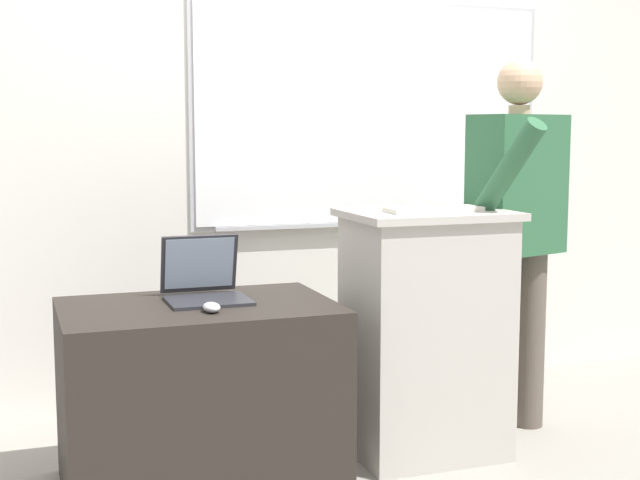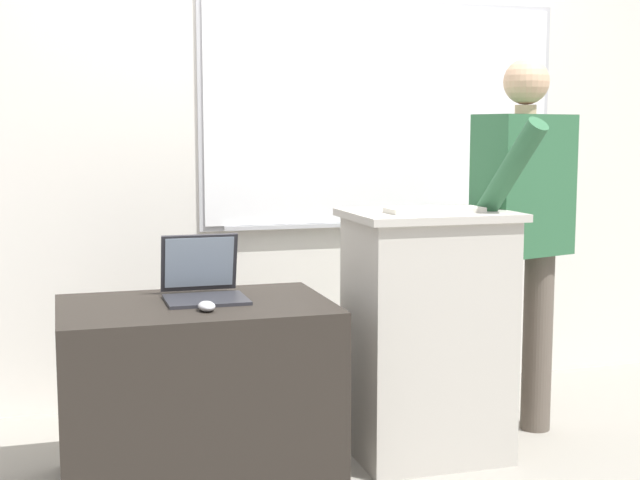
% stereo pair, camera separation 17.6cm
% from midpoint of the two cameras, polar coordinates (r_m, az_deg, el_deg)
% --- Properties ---
extents(back_wall, '(6.40, 0.17, 2.60)m').
position_cam_midpoint_polar(back_wall, '(4.44, -0.28, 6.83)').
color(back_wall, silver).
rests_on(back_wall, ground_plane).
extents(lectern_podium, '(0.65, 0.50, 1.00)m').
position_cam_midpoint_polar(lectern_podium, '(3.65, 8.26, -5.98)').
color(lectern_podium, '#BCB7AD').
rests_on(lectern_podium, ground_plane).
extents(side_desk, '(0.99, 0.66, 0.69)m').
position_cam_midpoint_polar(side_desk, '(3.38, -6.39, -9.81)').
color(side_desk, '#28231E').
rests_on(side_desk, ground_plane).
extents(person_presenter, '(0.59, 0.62, 1.62)m').
position_cam_midpoint_polar(person_presenter, '(3.90, 14.14, 1.08)').
color(person_presenter, brown).
rests_on(person_presenter, ground_plane).
extents(laptop, '(0.30, 0.32, 0.24)m').
position_cam_midpoint_polar(laptop, '(3.40, -6.06, -2.58)').
color(laptop, '#28282D').
rests_on(laptop, side_desk).
extents(wireless_keyboard, '(0.38, 0.14, 0.02)m').
position_cam_midpoint_polar(wireless_keyboard, '(3.52, 8.77, 1.91)').
color(wireless_keyboard, beige).
rests_on(wireless_keyboard, lectern_podium).
extents(computer_mouse_by_laptop, '(0.06, 0.10, 0.03)m').
position_cam_midpoint_polar(computer_mouse_by_laptop, '(3.15, -5.68, -4.24)').
color(computer_mouse_by_laptop, '#BCBCC1').
rests_on(computer_mouse_by_laptop, side_desk).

